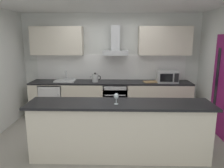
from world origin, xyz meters
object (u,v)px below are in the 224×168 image
at_px(refrigerator, 53,100).
at_px(sink, 65,80).
at_px(range_hood, 115,46).
at_px(oven, 115,99).
at_px(microwave, 167,76).
at_px(chopping_board, 151,82).
at_px(wine_glass, 116,97).
at_px(kettle, 95,78).

height_order(refrigerator, sink, sink).
distance_m(sink, range_hood, 1.53).
relative_size(oven, range_hood, 1.11).
bearing_deg(oven, microwave, -1.24).
distance_m(oven, chopping_board, 0.99).
xyz_separation_m(microwave, range_hood, (-1.28, 0.16, 0.74)).
relative_size(range_hood, wine_glass, 4.05).
xyz_separation_m(oven, kettle, (-0.50, -0.03, 0.55)).
distance_m(sink, wine_glass, 2.42).
bearing_deg(range_hood, oven, -90.00).
bearing_deg(microwave, sink, 179.13).
height_order(sink, range_hood, range_hood).
relative_size(microwave, wine_glass, 2.81).
bearing_deg(range_hood, microwave, -6.99).
relative_size(refrigerator, microwave, 1.70).
bearing_deg(wine_glass, kettle, 105.07).
distance_m(kettle, chopping_board, 1.39).
relative_size(microwave, sink, 1.00).
height_order(microwave, range_hood, range_hood).
bearing_deg(chopping_board, wine_glass, -112.86).
height_order(refrigerator, microwave, microwave).
xyz_separation_m(oven, microwave, (1.28, -0.03, 0.59)).
xyz_separation_m(wine_glass, chopping_board, (0.85, 2.01, -0.16)).
bearing_deg(wine_glass, range_hood, 90.98).
distance_m(sink, kettle, 0.77).
height_order(microwave, chopping_board, microwave).
bearing_deg(oven, wine_glass, -88.96).
height_order(refrigerator, kettle, kettle).
distance_m(oven, wine_glass, 2.12).
xyz_separation_m(refrigerator, chopping_board, (2.48, -0.02, 0.49)).
bearing_deg(sink, refrigerator, -177.68).
bearing_deg(sink, kettle, -3.35).
xyz_separation_m(oven, range_hood, (0.00, 0.13, 1.33)).
bearing_deg(refrigerator, kettle, -1.61).
bearing_deg(refrigerator, oven, 0.10).
bearing_deg(refrigerator, range_hood, 4.72).
distance_m(refrigerator, microwave, 2.95).
bearing_deg(kettle, range_hood, 18.05).
distance_m(oven, sink, 1.35).
height_order(oven, wine_glass, wine_glass).
relative_size(refrigerator, range_hood, 1.18).
distance_m(oven, refrigerator, 1.60).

